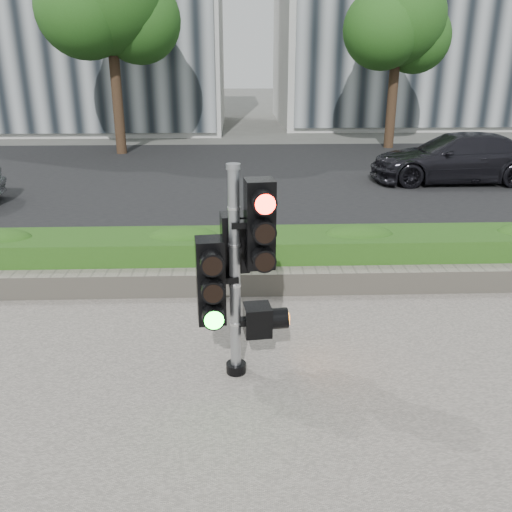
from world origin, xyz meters
The scene contains 10 objects.
ground centered at (0.00, 0.00, 0.00)m, with size 120.00×120.00×0.00m, color #51514C.
road centered at (0.00, 10.00, 0.01)m, with size 60.00×13.00×0.02m, color black.
curb centered at (0.00, 3.15, 0.06)m, with size 60.00×0.25×0.12m, color gray.
stone_wall centered at (0.00, 1.90, 0.20)m, with size 12.00×0.32×0.34m, color gray.
hedge centered at (0.00, 2.55, 0.37)m, with size 12.00×1.00×0.68m, color #47882A.
building_right centered at (11.00, 25.00, 6.00)m, with size 18.00×10.00×12.00m, color #B7B7B2.
tree_left centered at (-4.52, 14.56, 5.04)m, with size 4.61×4.03×7.34m.
tree_right centered at (5.48, 15.55, 4.48)m, with size 4.10×3.58×6.53m.
traffic_signal centered at (-0.39, -0.19, 1.29)m, with size 0.81×0.63×2.27m.
car_dark centered at (5.64, 9.30, 0.68)m, with size 1.86×4.58×1.33m, color black.
Camera 1 is at (-0.39, -5.33, 3.24)m, focal length 38.00 mm.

